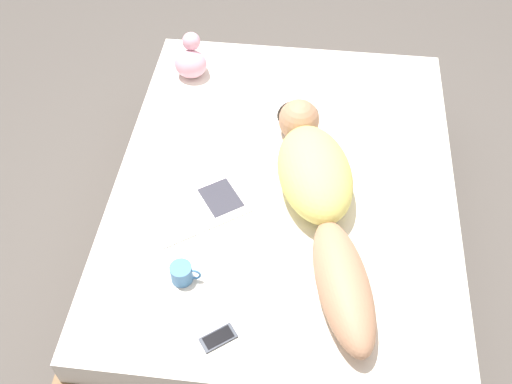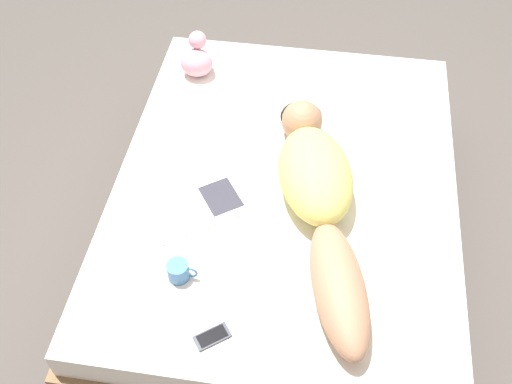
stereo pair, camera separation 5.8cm
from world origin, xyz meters
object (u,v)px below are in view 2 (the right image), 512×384
Objects in this scene: person at (319,193)px; cell_phone at (212,337)px; open_magazine at (199,206)px; coffee_mug at (179,271)px.

cell_phone is at bearing -131.03° from person.
open_magazine is 0.37m from coffee_mug.
person is 0.68m from coffee_mug.
open_magazine is 0.64m from cell_phone.
coffee_mug is (0.00, -0.37, 0.04)m from open_magazine.
person reaches higher than cell_phone.
person is at bearing 116.70° from cell_phone.
person is 0.53m from open_magazine.
open_magazine is at bearing 159.76° from cell_phone.
person is at bearing 40.08° from coffee_mug.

